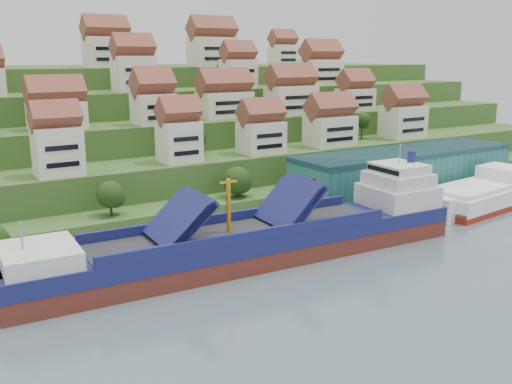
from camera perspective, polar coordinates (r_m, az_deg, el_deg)
ground at (r=100.69m, az=0.75°, el=-6.52°), size 300.00×300.00×0.00m
quay at (r=122.99m, az=4.81°, el=-2.30°), size 180.00×14.00×2.20m
hillside at (r=191.58m, az=-16.35°, el=5.80°), size 260.00×128.00×31.00m
hillside_village at (r=150.77m, az=-11.60°, el=9.47°), size 157.57×62.89×29.74m
hillside_trees at (r=129.47m, az=-14.19°, el=4.75°), size 140.07×62.66×31.08m
warehouse at (r=143.98m, az=14.64°, el=2.13°), size 60.00×15.00×10.00m
flagpole at (r=116.58m, az=5.59°, el=-0.26°), size 1.28×0.16×8.00m
cargo_ship at (r=98.65m, az=0.61°, el=-4.88°), size 80.81×16.34×17.84m
second_ship at (r=142.85m, az=21.91°, el=-0.28°), size 33.98×15.86×9.51m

